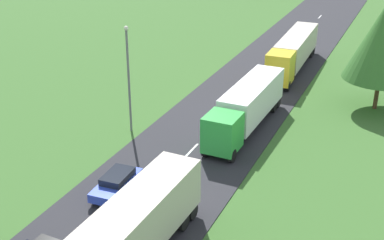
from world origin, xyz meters
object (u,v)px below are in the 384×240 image
Objects in this scene: truck_third at (293,51)px; car_third at (117,183)px; lamppost_second at (128,75)px; truck_second at (247,105)px; truck_lead at (130,233)px.

truck_third reaches higher than car_third.
truck_third is 22.44m from lamppost_second.
car_third is at bearing -98.19° from truck_third.
truck_second is 1.46× the size of lamppost_second.
truck_second is at bearing 25.72° from lamppost_second.
truck_second is (0.03, 18.83, -0.07)m from truck_lead.
car_third is (-4.51, -12.93, -1.29)m from truck_second.
truck_lead is 2.94× the size of car_third.
lamppost_second reaches higher than truck_second.
truck_lead reaches higher than car_third.
car_third is at bearing -109.21° from truck_second.
truck_lead is 1.45× the size of lamppost_second.
truck_lead is at bearing -59.97° from lamppost_second.
truck_second is 16.57m from truck_third.
truck_second is at bearing 70.79° from car_third.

